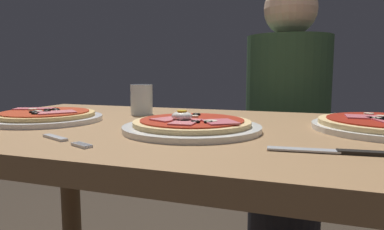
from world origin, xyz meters
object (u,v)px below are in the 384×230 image
Objects in this scene: fork at (62,140)px; diner_person at (286,144)px; dining_table at (190,175)px; knife at (341,152)px; pizza_foreground at (192,125)px; water_glass_near at (142,102)px; pizza_across_left at (46,116)px.

diner_person reaches higher than fork.
dining_table is 1.09× the size of diner_person.
fork is 0.76× the size of knife.
water_glass_near is at bearing 136.63° from pizza_foreground.
diner_person reaches higher than water_glass_near.
pizza_foreground is 1.96× the size of fork.
water_glass_near is at bearing 96.20° from fork.
dining_table is 0.31m from fork.
fork is (-0.16, -0.24, 0.12)m from dining_table.
knife is 0.17× the size of diner_person.
pizza_across_left is at bearing 177.31° from pizza_foreground.
pizza_foreground is 0.32m from water_glass_near.
knife is at bearing -11.26° from pizza_across_left.
fork is (0.21, -0.20, -0.01)m from pizza_across_left.
diner_person is (0.55, 0.70, -0.17)m from pizza_across_left.
dining_table is at bearing 56.17° from fork.
knife is (0.52, -0.34, -0.03)m from water_glass_near.
pizza_foreground is (0.03, -0.06, 0.13)m from dining_table.
water_glass_near reaches higher than pizza_foreground.
water_glass_near is (0.17, 0.20, 0.03)m from pizza_across_left.
pizza_foreground is 0.31m from knife.
dining_table is 0.30m from water_glass_near.
diner_person is (0.15, 0.71, -0.17)m from pizza_foreground.
dining_table is at bearing 6.71° from pizza_across_left.
pizza_across_left is 1.43× the size of knife.
dining_table is 4.38× the size of pizza_foreground.
knife is at bearing -33.06° from water_glass_near.
pizza_foreground is at bearing -43.37° from water_glass_near.
water_glass_near is (-0.20, 0.16, 0.15)m from dining_table.
pizza_across_left is at bearing 137.22° from fork.
water_glass_near is 0.62m from knife.
pizza_across_left is 0.70m from knife.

